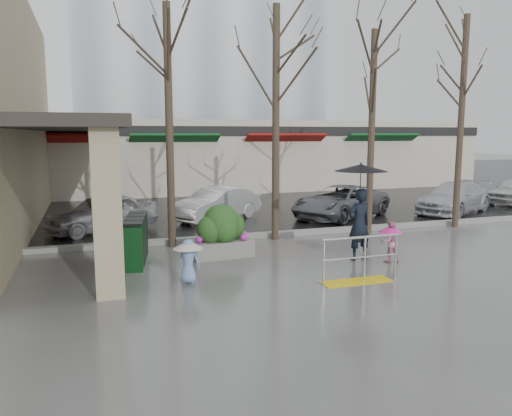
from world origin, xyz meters
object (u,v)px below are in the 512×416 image
car_a (102,213)px  car_c (341,202)px  child_blue (188,255)px  car_b (217,204)px  car_d (454,198)px  planter (221,232)px  tree_mideast (373,83)px  tree_west (168,67)px  handrail (359,265)px  tree_midwest (276,66)px  tree_east (464,70)px  child_pink (390,238)px  news_boxes (136,239)px  woman (360,203)px

car_a → car_c: 8.90m
child_blue → car_b: size_ratio=0.26×
car_d → planter: bearing=-96.2°
tree_mideast → car_c: (0.54, 2.96, -4.23)m
tree_west → handrail: bearing=-55.0°
handrail → tree_midwest: size_ratio=0.27×
planter → tree_east: bearing=10.2°
tree_west → child_blue: size_ratio=6.84×
car_a → car_c: size_ratio=0.82×
tree_mideast → car_a: bearing=160.4°
tree_west → car_c: size_ratio=1.50×
child_pink → news_boxes: size_ratio=0.49×
tree_east → car_d: 5.81m
child_blue → car_d: car_d is taller
car_d → woman: bearing=-81.0°
tree_midwest → news_boxes: tree_midwest is taller
tree_west → child_blue: (-0.22, -3.68, -4.46)m
car_c → handrail: bearing=-54.3°
handrail → tree_mideast: 7.28m
car_c → woman: bearing=-52.9°
tree_midwest → planter: bearing=-143.2°
planter → handrail: bearing=-54.3°
child_blue → car_d: 13.84m
planter → car_b: planter is taller
child_blue → planter: 2.45m
news_boxes → car_a: bearing=109.3°
car_c → tree_west: bearing=-96.1°
child_blue → car_a: bearing=-48.8°
tree_midwest → car_b: tree_midwest is taller
tree_mideast → child_blue: tree_mideast is taller
child_pink → car_a: car_a is taller
planter → car_c: (5.98, 4.56, -0.05)m
tree_east → child_blue: (-10.22, -3.68, -4.76)m
tree_west → planter: bearing=-56.5°
tree_mideast → car_c: tree_mideast is taller
handrail → child_pink: 2.09m
tree_midwest → planter: 5.28m
tree_midwest → car_c: (3.84, 2.96, -4.60)m
car_c → child_pink: bearing=-46.4°
car_b → woman: bearing=-17.7°
woman → child_pink: woman is taller
tree_west → car_d: (12.11, 2.60, -4.45)m
child_pink → planter: planter is taller
tree_mideast → tree_east: 3.54m
tree_midwest → car_d: bearing=16.3°
tree_east → news_boxes: size_ratio=3.34×
car_a → car_d: size_ratio=0.85×
tree_midwest → child_blue: (-3.42, -3.68, -4.61)m
child_blue → car_c: car_c is taller
tree_mideast → woman: (-2.14, -3.04, -3.38)m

